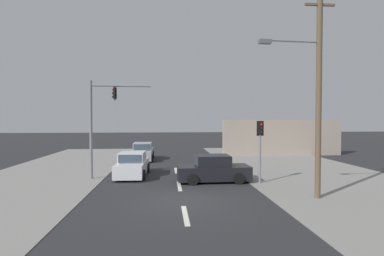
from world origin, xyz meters
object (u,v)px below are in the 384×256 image
(traffic_signal_mast, at_px, (100,116))
(sedan_kerbside_parked, at_px, (143,152))
(utility_pole_foreground_right, at_px, (316,82))
(sedan_crossing_left, at_px, (213,170))
(pedestal_signal_right_kerb, at_px, (260,141))
(sedan_receding_far, at_px, (132,165))

(traffic_signal_mast, xyz_separation_m, sedan_kerbside_parked, (1.95, 8.31, -3.13))
(utility_pole_foreground_right, relative_size, sedan_crossing_left, 2.34)
(sedan_kerbside_parked, bearing_deg, pedestal_signal_right_kerb, -54.74)
(sedan_crossing_left, distance_m, sedan_kerbside_parked, 10.88)
(pedestal_signal_right_kerb, bearing_deg, traffic_signal_mast, 167.09)
(sedan_receding_far, bearing_deg, sedan_kerbside_parked, 89.32)
(utility_pole_foreground_right, distance_m, sedan_receding_far, 11.87)
(pedestal_signal_right_kerb, relative_size, sedan_crossing_left, 0.84)
(utility_pole_foreground_right, bearing_deg, traffic_signal_mast, 152.91)
(utility_pole_foreground_right, bearing_deg, pedestal_signal_right_kerb, 113.74)
(utility_pole_foreground_right, distance_m, sedan_kerbside_parked, 17.10)
(utility_pole_foreground_right, relative_size, traffic_signal_mast, 1.66)
(sedan_kerbside_parked, bearing_deg, traffic_signal_mast, -103.22)
(utility_pole_foreground_right, bearing_deg, sedan_crossing_left, 134.83)
(utility_pole_foreground_right, xyz_separation_m, sedan_crossing_left, (-4.07, 4.10, -4.64))
(traffic_signal_mast, relative_size, pedestal_signal_right_kerb, 1.69)
(utility_pole_foreground_right, relative_size, pedestal_signal_right_kerb, 2.80)
(traffic_signal_mast, xyz_separation_m, sedan_crossing_left, (6.76, -1.45, -3.13))
(sedan_crossing_left, xyz_separation_m, sedan_receding_far, (-4.90, 2.14, 0.00))
(sedan_crossing_left, relative_size, sedan_receding_far, 0.99)
(traffic_signal_mast, relative_size, sedan_receding_far, 1.39)
(utility_pole_foreground_right, height_order, traffic_signal_mast, utility_pole_foreground_right)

